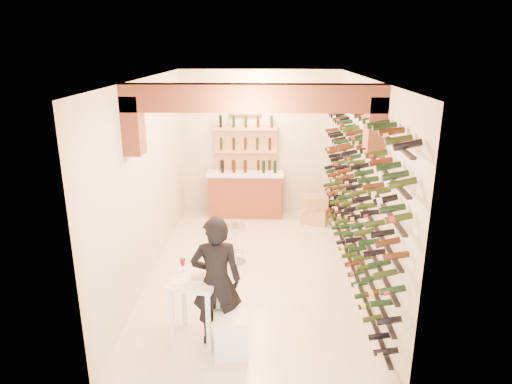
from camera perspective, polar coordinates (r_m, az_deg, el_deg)
ground at (r=8.03m, az=-0.06°, el=-9.53°), size 6.00×6.00×0.00m
room_shell at (r=7.03m, az=-0.13°, el=6.01°), size 3.52×6.02×3.21m
wine_rack at (r=7.57m, az=11.60°, el=1.01°), size 0.32×5.70×2.56m
back_counter at (r=10.30m, az=-1.31°, el=-0.09°), size 1.70×0.62×1.29m
back_shelving at (r=10.35m, az=-1.27°, el=3.67°), size 1.40×0.31×2.73m
tasting_table at (r=6.05m, az=-7.63°, el=-11.86°), size 0.67×0.67×1.04m
white_stool at (r=5.97m, az=-3.17°, el=-17.29°), size 0.46×0.46×0.51m
person at (r=5.87m, az=-4.94°, el=-10.97°), size 0.67×0.47×1.73m
chrome_barstool at (r=8.09m, az=-2.59°, el=-6.13°), size 0.37×0.37×0.71m
crate_lower at (r=10.03m, az=7.26°, el=-2.96°), size 0.63×0.53×0.32m
crate_upper at (r=9.93m, az=7.33°, el=-1.29°), size 0.54×0.40×0.30m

